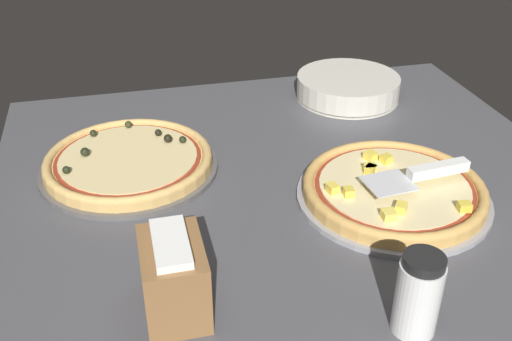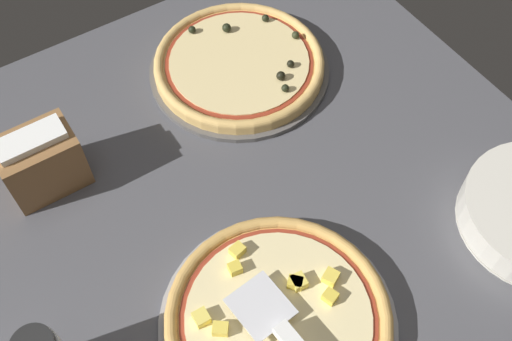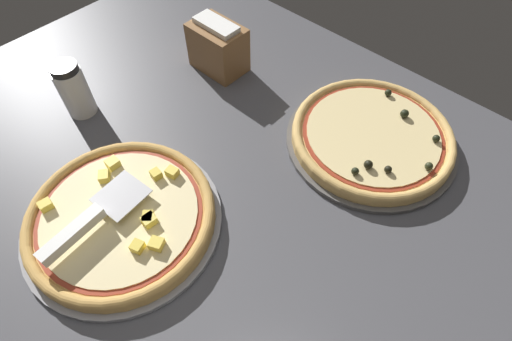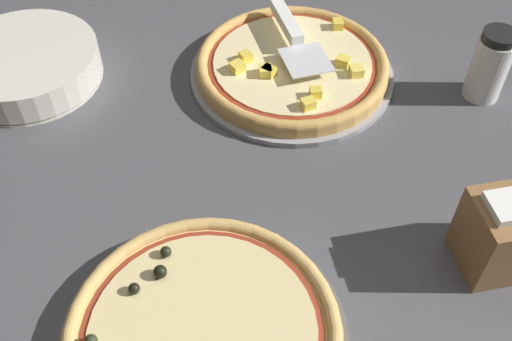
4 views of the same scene
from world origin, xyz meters
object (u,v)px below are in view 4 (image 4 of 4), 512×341
object	(u,v)px
pizza_front	(292,65)
parmesan_shaker	(490,65)
pizza_back	(203,333)
plate_stack	(26,65)
serving_spatula	(291,29)

from	to	relation	value
pizza_front	parmesan_shaker	xyz separation A→B (cm)	(-29.66, 10.81, 3.62)
pizza_back	plate_stack	distance (cm)	58.33
pizza_back	plate_stack	world-z (taller)	plate_stack
plate_stack	serving_spatula	bearing A→B (deg)	176.56
pizza_back	plate_stack	bearing A→B (deg)	-67.47
pizza_front	pizza_back	bearing A→B (deg)	64.46
pizza_back	parmesan_shaker	distance (cm)	62.12
pizza_back	serving_spatula	world-z (taller)	serving_spatula
pizza_front	serving_spatula	size ratio (longest dim) A/B	1.62
pizza_front	plate_stack	bearing A→B (deg)	-10.76
pizza_front	pizza_back	size ratio (longest dim) A/B	1.01
pizza_front	parmesan_shaker	size ratio (longest dim) A/B	2.66
pizza_back	plate_stack	xyz separation A→B (cm)	(22.35, -53.87, 0.45)
plate_stack	pizza_front	bearing A→B (deg)	169.24
serving_spatula	parmesan_shaker	bearing A→B (deg)	150.14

